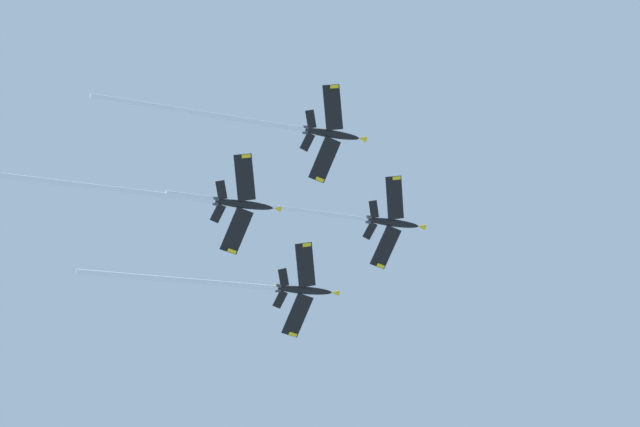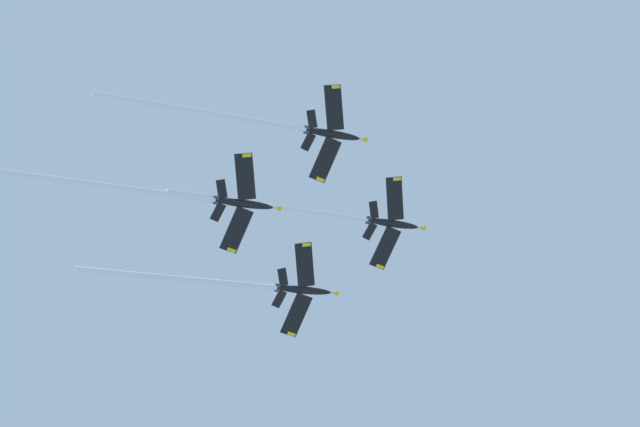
# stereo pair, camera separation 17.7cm
# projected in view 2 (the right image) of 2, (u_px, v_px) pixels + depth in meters

# --- Properties ---
(jet_lead) EXTENTS (30.64, 46.60, 20.36)m
(jet_lead) POSITION_uv_depth(u_px,v_px,m) (353.00, 218.00, 165.77)
(jet_lead) COLOR black
(jet_left_wing) EXTENTS (29.01, 44.83, 19.16)m
(jet_left_wing) POSITION_uv_depth(u_px,v_px,m) (249.00, 285.00, 160.71)
(jet_left_wing) COLOR black
(jet_right_wing) EXTENTS (29.80, 46.36, 20.58)m
(jet_right_wing) POSITION_uv_depth(u_px,v_px,m) (272.00, 124.00, 157.18)
(jet_right_wing) COLOR black
(jet_slot) EXTENTS (28.59, 43.74, 19.98)m
(jet_slot) POSITION_uv_depth(u_px,v_px,m) (188.00, 196.00, 152.70)
(jet_slot) COLOR black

